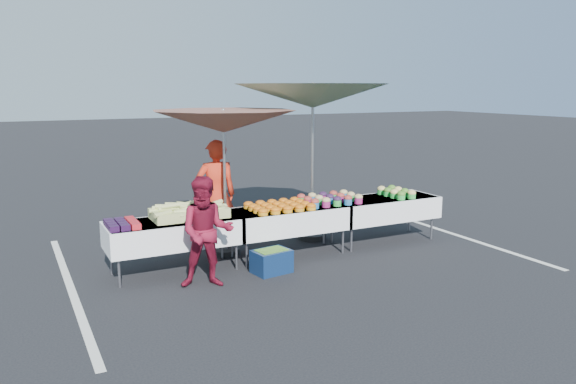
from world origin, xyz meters
name	(u,v)px	position (x,y,z in m)	size (l,w,h in m)	color
ground	(288,255)	(0.00, 0.00, 0.00)	(80.00, 80.00, 0.00)	black
stripe_left	(70,287)	(-3.20, 0.00, 0.00)	(0.10, 5.00, 0.00)	silver
stripe_right	(445,231)	(3.20, 0.00, 0.00)	(0.10, 5.00, 0.00)	silver
table_left	(174,232)	(-1.80, 0.00, 0.58)	(1.86, 0.81, 0.75)	white
table_center	(288,218)	(0.00, 0.00, 0.58)	(1.86, 0.81, 0.75)	white
table_right	(383,207)	(1.80, 0.00, 0.58)	(1.86, 0.81, 0.75)	white
berry_punnets	(122,224)	(-2.51, -0.06, 0.79)	(0.40, 0.54, 0.08)	black
corn_pile	(189,212)	(-1.55, 0.04, 0.84)	(1.16, 0.57, 0.26)	#AAC665
plastic_bags	(201,221)	(-1.50, -0.30, 0.78)	(0.30, 0.25, 0.05)	white
carrot_bowls	(280,206)	(-0.15, -0.01, 0.80)	(0.95, 0.69, 0.11)	orange
potato_cups	(330,198)	(0.75, 0.00, 0.83)	(0.94, 0.58, 0.16)	#2367A6
bean_baskets	(396,192)	(2.06, -0.01, 0.82)	(0.36, 0.68, 0.15)	green
vendor	(216,195)	(-0.86, 0.84, 0.89)	(0.65, 0.42, 1.77)	red
customer	(207,232)	(-1.57, -0.76, 0.73)	(0.71, 0.55, 1.46)	maroon
umbrella_left	(224,123)	(-0.84, 0.50, 2.05)	(2.57, 2.57, 2.27)	black
umbrella_right	(313,97)	(0.80, 0.67, 2.42)	(3.30, 3.30, 2.67)	black
storage_bin	(271,261)	(-0.59, -0.65, 0.17)	(0.56, 0.45, 0.33)	#0D2144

